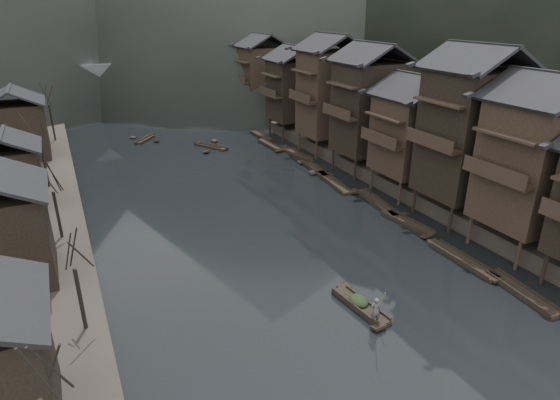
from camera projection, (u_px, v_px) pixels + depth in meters
water at (334, 292)px, 33.20m from camera, size 300.00×300.00×0.00m
right_bank at (386, 119)px, 80.09m from camera, size 40.00×200.00×1.80m
stilt_houses at (377, 99)px, 52.90m from camera, size 9.00×67.60×16.18m
left_houses at (5, 173)px, 39.62m from camera, size 8.10×53.20×8.73m
bare_trees at (50, 166)px, 39.38m from camera, size 3.70×61.64×7.40m
moored_sampans at (315, 168)px, 57.75m from camera, size 3.21×66.37×0.47m
midriver_boats at (171, 127)px, 77.27m from camera, size 11.61×33.72×0.45m
stone_bridge at (141, 81)px, 91.20m from camera, size 40.00×6.00×9.00m
hero_sampan at (360, 306)px, 31.34m from camera, size 1.60×5.40×0.44m
cargo_heap at (359, 296)px, 31.33m from camera, size 1.18×1.54×0.71m
boatman at (376, 307)px, 29.28m from camera, size 0.77×0.64×1.82m
bamboo_pole at (382, 270)px, 28.33m from camera, size 0.87×2.06×3.53m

